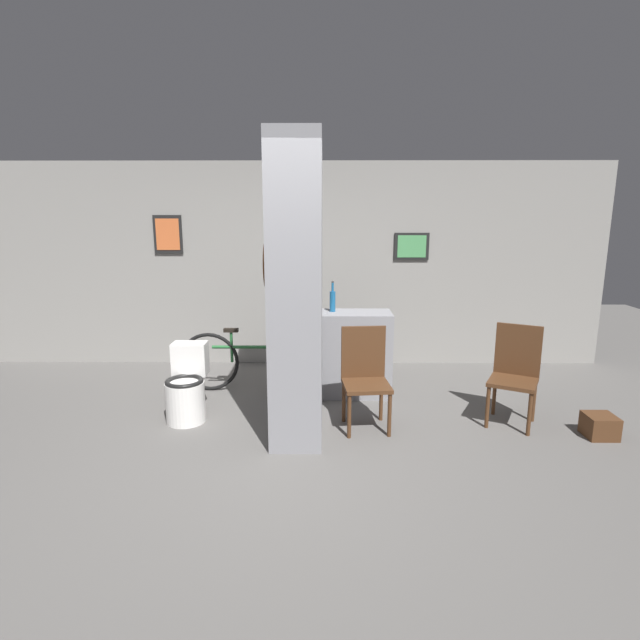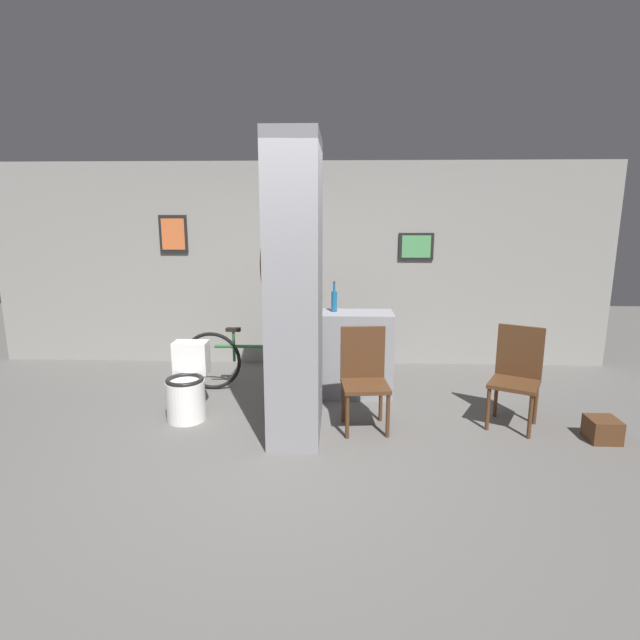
# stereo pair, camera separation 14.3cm
# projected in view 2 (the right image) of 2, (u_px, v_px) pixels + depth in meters

# --- Properties ---
(ground_plane) EXTENTS (14.00, 14.00, 0.00)m
(ground_plane) POSITION_uv_depth(u_px,v_px,m) (274.00, 453.00, 4.16)
(ground_plane) COLOR #5B5956
(wall_back) EXTENTS (8.00, 0.09, 2.60)m
(wall_back) POSITION_uv_depth(u_px,v_px,m) (298.00, 265.00, 6.45)
(wall_back) COLOR gray
(wall_back) RESTS_ON ground_plane
(pillar_center) EXTENTS (0.47, 1.00, 2.60)m
(pillar_center) POSITION_uv_depth(u_px,v_px,m) (295.00, 290.00, 4.37)
(pillar_center) COLOR gray
(pillar_center) RESTS_ON ground_plane
(counter_shelf) EXTENTS (1.18, 0.44, 0.92)m
(counter_shelf) POSITION_uv_depth(u_px,v_px,m) (338.00, 354.00, 5.44)
(counter_shelf) COLOR gray
(counter_shelf) RESTS_ON ground_plane
(toilet) EXTENTS (0.37, 0.53, 0.72)m
(toilet) POSITION_uv_depth(u_px,v_px,m) (187.00, 387.00, 4.84)
(toilet) COLOR white
(toilet) RESTS_ON ground_plane
(chair_near_pillar) EXTENTS (0.45, 0.45, 0.93)m
(chair_near_pillar) POSITION_uv_depth(u_px,v_px,m) (364.00, 375.00, 4.60)
(chair_near_pillar) COLOR #4C2D19
(chair_near_pillar) RESTS_ON ground_plane
(chair_by_doorway) EXTENTS (0.56, 0.56, 0.93)m
(chair_by_doorway) POSITION_uv_depth(u_px,v_px,m) (516.00, 373.00, 4.65)
(chair_by_doorway) COLOR #4C2D19
(chair_by_doorway) RESTS_ON ground_plane
(bicycle) EXTENTS (1.70, 0.42, 0.72)m
(bicycle) POSITION_uv_depth(u_px,v_px,m) (257.00, 360.00, 5.59)
(bicycle) COLOR black
(bicycle) RESTS_ON ground_plane
(bottle_tall) EXTENTS (0.06, 0.06, 0.33)m
(bottle_tall) POSITION_uv_depth(u_px,v_px,m) (334.00, 300.00, 5.36)
(bottle_tall) COLOR #19598C
(bottle_tall) RESTS_ON counter_shelf
(floor_crate) EXTENTS (0.25, 0.25, 0.20)m
(floor_crate) POSITION_uv_depth(u_px,v_px,m) (602.00, 430.00, 4.38)
(floor_crate) COLOR #4C2D19
(floor_crate) RESTS_ON ground_plane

